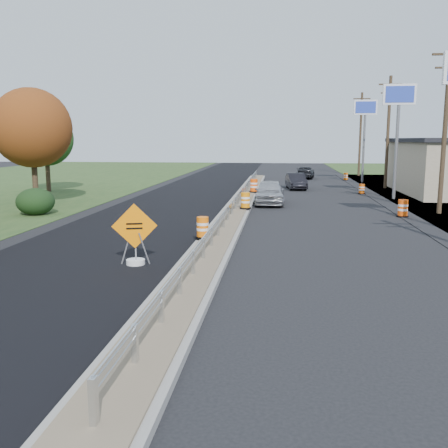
# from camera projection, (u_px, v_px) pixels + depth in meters

# --- Properties ---
(ground) EXTENTS (140.00, 140.00, 0.00)m
(ground) POSITION_uv_depth(u_px,v_px,m) (218.00, 241.00, 20.73)
(ground) COLOR black
(ground) RESTS_ON ground
(milled_overlay) EXTENTS (7.20, 120.00, 0.01)m
(milled_overlay) POSITION_uv_depth(u_px,v_px,m) (168.00, 207.00, 31.02)
(milled_overlay) COLOR black
(milled_overlay) RESTS_ON ground
(median) EXTENTS (1.60, 55.00, 0.23)m
(median) POSITION_uv_depth(u_px,v_px,m) (236.00, 211.00, 28.55)
(median) COLOR gray
(median) RESTS_ON ground
(guardrail) EXTENTS (0.10, 46.15, 0.72)m
(guardrail) POSITION_uv_depth(u_px,v_px,m) (237.00, 198.00, 29.43)
(guardrail) COLOR silver
(guardrail) RESTS_ON median
(pylon_sign_mid) EXTENTS (2.20, 0.30, 7.90)m
(pylon_sign_mid) POSITION_uv_depth(u_px,v_px,m) (399.00, 105.00, 34.16)
(pylon_sign_mid) COLOR slate
(pylon_sign_mid) RESTS_ON ground
(pylon_sign_north) EXTENTS (2.20, 0.30, 7.90)m
(pylon_sign_north) POSITION_uv_depth(u_px,v_px,m) (365.00, 115.00, 47.87)
(pylon_sign_north) COLOR slate
(pylon_sign_north) RESTS_ON ground
(utility_pole_smid) EXTENTS (1.90, 0.26, 9.40)m
(utility_pole_smid) POSITION_uv_depth(u_px,v_px,m) (445.00, 125.00, 27.45)
(utility_pole_smid) COLOR #473523
(utility_pole_smid) RESTS_ON ground
(utility_pole_nmid) EXTENTS (1.90, 0.26, 9.40)m
(utility_pole_nmid) POSITION_uv_depth(u_px,v_px,m) (388.00, 130.00, 42.14)
(utility_pole_nmid) COLOR #473523
(utility_pole_nmid) RESTS_ON ground
(utility_pole_north) EXTENTS (1.90, 0.26, 9.40)m
(utility_pole_north) POSITION_uv_depth(u_px,v_px,m) (360.00, 133.00, 56.84)
(utility_pole_north) COLOR #473523
(utility_pole_north) RESTS_ON ground
(hedge_north) EXTENTS (2.09, 2.09, 1.52)m
(hedge_north) POSITION_uv_depth(u_px,v_px,m) (35.00, 201.00, 27.70)
(hedge_north) COLOR black
(hedge_north) RESTS_ON ground
(tree_near_red) EXTENTS (4.95, 4.95, 7.35)m
(tree_near_red) POSITION_uv_depth(u_px,v_px,m) (32.00, 128.00, 31.16)
(tree_near_red) COLOR #473523
(tree_near_red) RESTS_ON ground
(tree_near_back) EXTENTS (4.29, 4.29, 6.37)m
(tree_near_back) POSITION_uv_depth(u_px,v_px,m) (46.00, 139.00, 39.44)
(tree_near_back) COLOR #473523
(tree_near_back) RESTS_ON ground
(caution_sign) EXTENTS (1.46, 0.63, 2.08)m
(caution_sign) POSITION_uv_depth(u_px,v_px,m) (135.00, 249.00, 16.70)
(caution_sign) COLOR white
(caution_sign) RESTS_ON ground
(barrel_median_near) EXTENTS (0.59, 0.59, 0.87)m
(barrel_median_near) POSITION_uv_depth(u_px,v_px,m) (203.00, 228.00, 20.04)
(barrel_median_near) COLOR black
(barrel_median_near) RESTS_ON median
(barrel_median_mid) EXTENTS (0.64, 0.64, 0.94)m
(barrel_median_mid) POSITION_uv_depth(u_px,v_px,m) (245.00, 201.00, 28.56)
(barrel_median_mid) COLOR black
(barrel_median_mid) RESTS_ON median
(barrel_median_far) EXTENTS (0.68, 0.68, 1.00)m
(barrel_median_far) POSITION_uv_depth(u_px,v_px,m) (254.00, 186.00, 37.46)
(barrel_median_far) COLOR black
(barrel_median_far) RESTS_ON median
(barrel_shoulder_near) EXTENTS (0.65, 0.65, 0.95)m
(barrel_shoulder_near) POSITION_uv_depth(u_px,v_px,m) (403.00, 209.00, 27.02)
(barrel_shoulder_near) COLOR black
(barrel_shoulder_near) RESTS_ON ground
(barrel_shoulder_mid) EXTENTS (0.53, 0.53, 0.78)m
(barrel_shoulder_mid) POSITION_uv_depth(u_px,v_px,m) (362.00, 189.00, 38.47)
(barrel_shoulder_mid) COLOR black
(barrel_shoulder_mid) RESTS_ON ground
(barrel_shoulder_far) EXTENTS (0.53, 0.53, 0.78)m
(barrel_shoulder_far) POSITION_uv_depth(u_px,v_px,m) (346.00, 177.00, 51.28)
(barrel_shoulder_far) COLOR black
(barrel_shoulder_far) RESTS_ON ground
(car_silver) EXTENTS (1.90, 4.65, 1.58)m
(car_silver) POSITION_uv_depth(u_px,v_px,m) (270.00, 192.00, 32.36)
(car_silver) COLOR #B3B4B8
(car_silver) RESTS_ON ground
(car_dark_mid) EXTENTS (1.86, 4.18, 1.33)m
(car_dark_mid) POSITION_uv_depth(u_px,v_px,m) (296.00, 181.00, 42.30)
(car_dark_mid) COLOR black
(car_dark_mid) RESTS_ON ground
(car_dark_far) EXTENTS (2.29, 4.61, 1.29)m
(car_dark_far) POSITION_uv_depth(u_px,v_px,m) (305.00, 173.00, 53.72)
(car_dark_far) COLOR black
(car_dark_far) RESTS_ON ground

